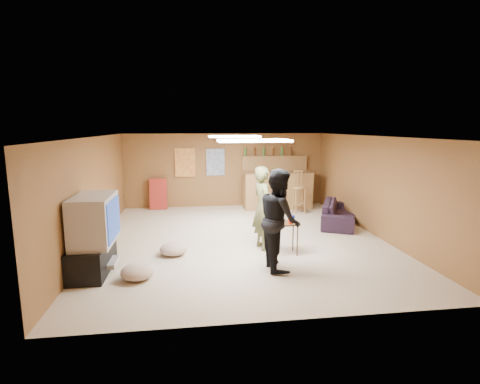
{
  "coord_description": "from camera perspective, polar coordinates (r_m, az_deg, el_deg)",
  "views": [
    {
      "loc": [
        -1.09,
        -7.73,
        2.4
      ],
      "look_at": [
        0.0,
        0.2,
        1.0
      ],
      "focal_mm": 28.0,
      "sensor_mm": 36.0,
      "label": 1
    }
  ],
  "objects": [
    {
      "name": "cup_red_far",
      "position": [
        7.04,
        7.66,
        -4.37
      ],
      "size": [
        0.11,
        0.11,
        0.12
      ],
      "primitive_type": "cylinder",
      "rotation": [
        0.0,
        0.0,
        -0.39
      ],
      "color": "red",
      "rests_on": "tray_table"
    },
    {
      "name": "wall_front",
      "position": [
        4.56,
        6.37,
        -6.73
      ],
      "size": [
        6.0,
        0.02,
        2.2
      ],
      "primitive_type": "cube",
      "color": "brown",
      "rests_on": "ground"
    },
    {
      "name": "person_black",
      "position": [
        6.37,
        6.01,
        -4.14
      ],
      "size": [
        0.67,
        0.85,
        1.72
      ],
      "primitive_type": "imported",
      "rotation": [
        0.0,
        0.0,
        1.59
      ],
      "color": "black",
      "rests_on": "ground"
    },
    {
      "name": "cushion_far",
      "position": [
        6.31,
        -15.37,
        -11.65
      ],
      "size": [
        0.6,
        0.6,
        0.24
      ],
      "primitive_type": "ellipsoid",
      "rotation": [
        0.0,
        0.0,
        0.14
      ],
      "color": "tan",
      "rests_on": "ground"
    },
    {
      "name": "cushion_mid",
      "position": [
        7.31,
        -10.3,
        -8.55
      ],
      "size": [
        0.48,
        0.48,
        0.21
      ],
      "primitive_type": "ellipsoid",
      "rotation": [
        0.0,
        0.0,
        0.03
      ],
      "color": "tan",
      "rests_on": "ground"
    },
    {
      "name": "ground",
      "position": [
        8.17,
        0.19,
        -7.17
      ],
      "size": [
        7.0,
        7.0,
        0.0
      ],
      "primitive_type": "plane",
      "color": "#C0AC92",
      "rests_on": "ground"
    },
    {
      "name": "bar_shelf",
      "position": [
        11.46,
        5.29,
        5.38
      ],
      "size": [
        2.0,
        0.18,
        0.05
      ],
      "primitive_type": "cube",
      "color": "olive",
      "rests_on": "bar_backing"
    },
    {
      "name": "wall_left",
      "position": [
        8.07,
        -21.41,
        -0.04
      ],
      "size": [
        0.02,
        7.0,
        2.2
      ],
      "primitive_type": "cube",
      "color": "brown",
      "rests_on": "ground"
    },
    {
      "name": "person_olive",
      "position": [
        7.38,
        3.5,
        -2.43
      ],
      "size": [
        0.52,
        0.67,
        1.65
      ],
      "primitive_type": "imported",
      "rotation": [
        0.0,
        0.0,
        1.79
      ],
      "color": "brown",
      "rests_on": "ground"
    },
    {
      "name": "tv_screen",
      "position": [
        6.53,
        -18.69,
        -3.9
      ],
      "size": [
        0.02,
        0.95,
        0.65
      ],
      "primitive_type": "cube",
      "color": "navy",
      "rests_on": "tv_body"
    },
    {
      "name": "bar_stool_right",
      "position": [
        10.64,
        9.02,
        -0.32
      ],
      "size": [
        0.44,
        0.44,
        1.06
      ],
      "primitive_type": null,
      "rotation": [
        0.0,
        0.0,
        -0.43
      ],
      "color": "olive",
      "rests_on": "ground"
    },
    {
      "name": "tv_stand",
      "position": [
        6.79,
        -21.58,
        -9.27
      ],
      "size": [
        0.55,
        1.3,
        0.5
      ],
      "primitive_type": "cube",
      "color": "black",
      "rests_on": "ground"
    },
    {
      "name": "cushion_near_tv",
      "position": [
        7.27,
        -10.1,
        -8.54
      ],
      "size": [
        0.69,
        0.69,
        0.23
      ],
      "primitive_type": "ellipsoid",
      "rotation": [
        0.0,
        0.0,
        0.43
      ],
      "color": "tan",
      "rests_on": "ground"
    },
    {
      "name": "ceiling_panel_back",
      "position": [
        9.0,
        -0.87,
        8.46
      ],
      "size": [
        1.2,
        0.6,
        0.04
      ],
      "primitive_type": "cube",
      "color": "white",
      "rests_on": "ceiling"
    },
    {
      "name": "wall_back",
      "position": [
        11.36,
        -2.26,
        3.35
      ],
      "size": [
        6.0,
        0.02,
        2.2
      ],
      "primitive_type": "cube",
      "color": "brown",
      "rests_on": "ground"
    },
    {
      "name": "cup_blue",
      "position": [
        7.24,
        8.02,
        -4.0
      ],
      "size": [
        0.1,
        0.1,
        0.12
      ],
      "primitive_type": "cylinder",
      "rotation": [
        0.0,
        0.0,
        -0.2
      ],
      "color": "navy",
      "rests_on": "tray_table"
    },
    {
      "name": "tv_body",
      "position": [
        6.6,
        -21.34,
        -3.92
      ],
      "size": [
        0.6,
        1.1,
        0.8
      ],
      "primitive_type": "cube",
      "color": "#B2B2B7",
      "rests_on": "tv_stand"
    },
    {
      "name": "bar_backing",
      "position": [
        11.51,
        5.24,
        3.9
      ],
      "size": [
        2.0,
        0.14,
        0.6
      ],
      "primitive_type": "cube",
      "color": "olive",
      "rests_on": "bar_counter"
    },
    {
      "name": "folding_chair_stack",
      "position": [
        11.24,
        -12.34,
        -0.3
      ],
      "size": [
        0.5,
        0.26,
        0.91
      ],
      "primitive_type": "cube",
      "rotation": [
        -0.14,
        0.0,
        0.0
      ],
      "color": "#AB291F",
      "rests_on": "ground"
    },
    {
      "name": "poster_right",
      "position": [
        11.27,
        -3.78,
        4.56
      ],
      "size": [
        0.55,
        0.03,
        0.8
      ],
      "primitive_type": "cube",
      "color": "#334C99",
      "rests_on": "wall_back"
    },
    {
      "name": "bar_stool_left",
      "position": [
        10.66,
        3.64,
        0.27
      ],
      "size": [
        0.51,
        0.51,
        1.23
      ],
      "primitive_type": null,
      "rotation": [
        0.0,
        0.0,
        0.42
      ],
      "color": "olive",
      "rests_on": "ground"
    },
    {
      "name": "ceiling_panel_front",
      "position": [
        6.33,
        2.11,
        7.83
      ],
      "size": [
        1.2,
        0.6,
        0.04
      ],
      "primitive_type": "cube",
      "color": "white",
      "rests_on": "ceiling"
    },
    {
      "name": "sofa",
      "position": [
        9.68,
        14.89,
        -3.08
      ],
      "size": [
        1.48,
        2.05,
        0.56
      ],
      "primitive_type": "imported",
      "rotation": [
        0.0,
        0.0,
        1.14
      ],
      "color": "black",
      "rests_on": "ground"
    },
    {
      "name": "tray_table",
      "position": [
        7.22,
        6.86,
        -7.0
      ],
      "size": [
        0.51,
        0.43,
        0.61
      ],
      "primitive_type": "cube",
      "rotation": [
        0.0,
        0.0,
        0.12
      ],
      "color": "#3C2613",
      "rests_on": "ground"
    },
    {
      "name": "cup_red_near",
      "position": [
        7.16,
        5.94,
        -4.12
      ],
      "size": [
        0.08,
        0.08,
        0.11
      ],
      "primitive_type": "cylinder",
      "rotation": [
        0.0,
        0.0,
        -0.03
      ],
      "color": "red",
      "rests_on": "tray_table"
    },
    {
      "name": "wall_right",
      "position": [
        8.84,
        19.84,
        0.87
      ],
      "size": [
        0.02,
        7.0,
        2.2
      ],
      "primitive_type": "cube",
      "color": "brown",
      "rests_on": "ground"
    },
    {
      "name": "bottle_row",
      "position": [
        11.39,
        4.34,
        6.15
      ],
      "size": [
        1.48,
        0.08,
        0.26
      ],
      "primitive_type": null,
      "color": "#3F7233",
      "rests_on": "bar_shelf"
    },
    {
      "name": "dvd_box",
      "position": [
        6.77,
        -19.69,
        -10.09
      ],
      "size": [
        0.35,
        0.5,
        0.08
      ],
      "primitive_type": "cube",
      "color": "#B2B2B7",
      "rests_on": "tv_stand"
    },
    {
      "name": "bar_counter",
      "position": [
        11.14,
        5.73,
        0.32
      ],
      "size": [
        2.0,
        0.6,
        1.1
      ],
      "primitive_type": "cube",
      "color": "olive",
      "rests_on": "ground"
    },
    {
      "name": "ceiling",
      "position": [
        7.81,
        0.2,
        8.45
      ],
      "size": [
        6.0,
        7.0,
        0.02
      ],
      "primitive_type": "cube",
      "color": "silver",
      "rests_on": "ground"
    },
    {
      "name": "bar_lip",
      "position": [
        10.82,
        6.09,
        2.97
      ],
      "size": [
        2.1,
        0.12,
        0.05
      ],
      "primitive_type": "cube",
      "color": "#3C2613",
      "rests_on": "bar_counter"
    },
    {
      "name": "poster_left",
      "position": [
        11.24,
        -8.37,
        4.46
      ],
      "size": [
        0.6,
        0.03,
        0.85
      ],
      "primitive_type": "cube",
      "color": "#BF3F26",
      "rests_on": "wall_back"
    }
  ]
}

